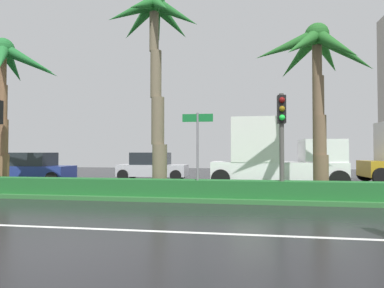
{
  "coord_description": "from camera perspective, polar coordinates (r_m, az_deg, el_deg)",
  "views": [
    {
      "loc": [
        3.4,
        -5.0,
        1.75
      ],
      "look_at": [
        0.5,
        13.48,
        2.22
      ],
      "focal_mm": 30.36,
      "sensor_mm": 36.0,
      "label": 1
    }
  ],
  "objects": [
    {
      "name": "palm_tree_centre",
      "position": [
        13.64,
        21.02,
        13.08
      ],
      "size": [
        4.74,
        4.36,
        6.54
      ],
      "color": "brown",
      "rests_on": "median_strip"
    },
    {
      "name": "palm_tree_centre_left",
      "position": [
        13.96,
        -6.53,
        17.83
      ],
      "size": [
        3.81,
        3.86,
        8.17
      ],
      "color": "#6B6049",
      "rests_on": "median_strip"
    },
    {
      "name": "palm_tree_mid_left",
      "position": [
        16.7,
        -30.25,
        11.55
      ],
      "size": [
        4.56,
        4.56,
        6.57
      ],
      "color": "brown",
      "rests_on": "median_strip"
    },
    {
      "name": "ground_plane",
      "position": [
        14.52,
        -4.75,
        -8.54
      ],
      "size": [
        90.0,
        42.0,
        0.1
      ],
      "primitive_type": "cube",
      "color": "black"
    },
    {
      "name": "median_strip",
      "position": [
        13.54,
        -5.76,
        -8.53
      ],
      "size": [
        85.5,
        4.0,
        0.15
      ],
      "primitive_type": "cube",
      "color": "#2D6B33",
      "rests_on": "ground_plane"
    },
    {
      "name": "street_name_sign",
      "position": [
        11.54,
        0.99,
        0.21
      ],
      "size": [
        1.1,
        0.08,
        3.0
      ],
      "color": "slate",
      "rests_on": "median_strip"
    },
    {
      "name": "near_lane_divider_stripe",
      "position": [
        7.97,
        -17.11,
        -14.03
      ],
      "size": [
        81.0,
        0.14,
        0.01
      ],
      "primitive_type": "cube",
      "color": "white",
      "rests_on": "ground_plane"
    },
    {
      "name": "car_in_traffic_leading",
      "position": [
        20.79,
        -26.03,
        -3.83
      ],
      "size": [
        4.3,
        2.02,
        1.72
      ],
      "color": "navy",
      "rests_on": "ground_plane"
    },
    {
      "name": "box_truck_lead",
      "position": [
        16.89,
        14.23,
        -2.07
      ],
      "size": [
        6.4,
        2.64,
        3.46
      ],
      "color": "white",
      "rests_on": "ground_plane"
    },
    {
      "name": "traffic_signal_median_right",
      "position": [
        11.58,
        15.47,
        3.06
      ],
      "size": [
        0.28,
        0.43,
        3.62
      ],
      "color": "#4C4C47",
      "rests_on": "median_strip"
    },
    {
      "name": "car_in_traffic_second",
      "position": [
        20.68,
        -7.0,
        -3.98
      ],
      "size": [
        4.3,
        2.02,
        1.72
      ],
      "color": "silver",
      "rests_on": "ground_plane"
    },
    {
      "name": "median_hedge",
      "position": [
        12.16,
        -7.44,
        -7.56
      ],
      "size": [
        76.5,
        0.7,
        0.6
      ],
      "color": "#1E6028",
      "rests_on": "median_strip"
    }
  ]
}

